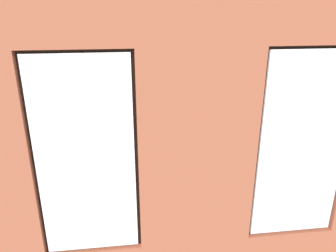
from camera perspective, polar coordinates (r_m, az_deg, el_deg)
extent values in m
cube|color=#99663D|center=(6.03, -0.56, -8.76)|extent=(6.66, 5.87, 0.10)
cube|color=#9E5138|center=(3.07, 5.07, -6.69)|extent=(1.09, 0.16, 3.01)
cube|color=#9E5138|center=(3.11, 24.96, 16.73)|extent=(0.90, 0.16, 0.43)
cube|color=white|center=(3.33, 22.31, -3.67)|extent=(0.84, 0.03, 1.85)
cube|color=#38281E|center=(3.38, 21.83, -3.26)|extent=(0.90, 0.04, 1.91)
cube|color=#9E5138|center=(2.69, -16.26, 17.43)|extent=(0.90, 0.16, 0.43)
cube|color=white|center=(2.94, -14.10, -5.93)|extent=(0.84, 0.03, 1.85)
cube|color=#38281E|center=(2.99, -13.98, -5.42)|extent=(0.90, 0.04, 1.91)
cube|color=#A87547|center=(3.62, 4.28, -18.19)|extent=(3.10, 0.24, 0.06)
cube|color=black|center=(3.02, 4.91, -0.38)|extent=(0.44, 0.03, 0.57)
cube|color=teal|center=(3.03, 4.85, -0.28)|extent=(0.38, 0.01, 0.51)
cube|color=black|center=(4.32, -9.68, -18.42)|extent=(1.73, 0.85, 0.42)
cube|color=black|center=(3.82, -10.21, -16.81)|extent=(1.73, 0.24, 0.38)
cube|color=black|center=(4.15, 0.87, -14.50)|extent=(0.22, 0.85, 0.24)
cube|color=black|center=(4.25, -20.55, -15.13)|extent=(0.22, 0.85, 0.24)
cube|color=black|center=(4.18, -5.32, -15.02)|extent=(0.59, 0.65, 0.12)
cube|color=black|center=(4.22, -14.44, -15.28)|extent=(0.59, 0.65, 0.12)
cube|color=black|center=(6.66, 19.19, -4.49)|extent=(0.97, 1.97, 0.42)
cube|color=black|center=(6.64, 22.18, -1.21)|extent=(0.36, 1.93, 0.38)
cube|color=black|center=(7.27, 17.02, 0.53)|extent=(0.86, 0.27, 0.24)
cube|color=black|center=(5.84, 22.62, -5.21)|extent=(0.86, 0.27, 0.24)
cube|color=black|center=(6.85, 18.01, -1.17)|extent=(0.69, 0.72, 0.12)
cube|color=black|center=(6.23, 20.39, -3.68)|extent=(0.69, 0.72, 0.12)
cube|color=#A87547|center=(6.26, -0.90, -2.88)|extent=(1.28, 0.90, 0.04)
cube|color=#A87547|center=(6.78, 3.62, -2.98)|extent=(0.07, 0.07, 0.39)
cube|color=#A87547|center=(6.67, -6.25, -3.49)|extent=(0.07, 0.07, 0.39)
cube|color=#A87547|center=(6.09, 5.00, -5.89)|extent=(0.07, 0.07, 0.39)
cube|color=#A87547|center=(5.97, -6.05, -6.52)|extent=(0.07, 0.07, 0.39)
cylinder|color=#4C4C51|center=(6.24, -0.90, -2.34)|extent=(0.07, 0.07, 0.09)
cylinder|color=#B7333D|center=(6.42, 2.06, -1.47)|extent=(0.08, 0.08, 0.13)
cylinder|color=#47423D|center=(6.33, -2.46, -2.04)|extent=(0.12, 0.12, 0.08)
sphere|color=#286B2D|center=(6.29, -2.48, -1.13)|extent=(0.14, 0.14, 0.14)
cube|color=#59595B|center=(6.10, -4.36, -3.29)|extent=(0.09, 0.18, 0.02)
cube|color=black|center=(6.14, 0.13, -3.07)|extent=(0.17, 0.13, 0.02)
cube|color=black|center=(6.12, -26.42, -7.46)|extent=(1.20, 0.42, 0.50)
cube|color=black|center=(6.01, -26.84, -5.14)|extent=(0.46, 0.20, 0.05)
cube|color=black|center=(5.99, -26.92, -4.66)|extent=(0.06, 0.04, 0.06)
cylinder|color=#47423D|center=(5.12, -23.96, -13.42)|extent=(0.32, 0.32, 0.39)
cylinder|color=brown|center=(4.89, -24.74, -8.92)|extent=(0.06, 0.06, 0.53)
cone|color=#286B2D|center=(4.61, -26.72, -4.54)|extent=(0.28, 0.39, 0.48)
cone|color=#286B2D|center=(4.60, -24.35, -4.21)|extent=(0.40, 0.28, 0.48)
cone|color=#286B2D|center=(4.72, -23.94, -3.57)|extent=(0.40, 0.31, 0.47)
cone|color=#286B2D|center=(4.83, -25.46, -3.31)|extent=(0.21, 0.41, 0.47)
cylinder|color=#47423D|center=(7.81, -19.90, -1.26)|extent=(0.29, 0.29, 0.32)
cylinder|color=brown|center=(7.71, -20.17, 0.86)|extent=(0.05, 0.05, 0.30)
cone|color=#286B2D|center=(7.61, -22.30, 3.69)|extent=(0.55, 0.19, 0.62)
cone|color=#286B2D|center=(7.38, -21.71, 2.80)|extent=(0.32, 0.63, 0.52)
cone|color=#286B2D|center=(7.38, -19.81, 3.54)|extent=(0.41, 0.50, 0.62)
cone|color=#286B2D|center=(7.58, -18.64, 3.96)|extent=(0.59, 0.21, 0.59)
cone|color=#286B2D|center=(7.74, -19.21, 4.30)|extent=(0.42, 0.52, 0.60)
cone|color=#286B2D|center=(7.79, -21.10, 4.29)|extent=(0.36, 0.51, 0.63)
cylinder|color=#9E5638|center=(7.76, 12.31, -1.22)|extent=(0.14, 0.14, 0.16)
cylinder|color=brown|center=(7.72, 12.38, -0.44)|extent=(0.02, 0.02, 0.06)
ellipsoid|color=#286B2D|center=(7.68, 12.44, 0.32)|extent=(0.24, 0.24, 0.16)
cylinder|color=brown|center=(4.32, -27.18, -17.12)|extent=(0.04, 0.04, 0.32)
cone|color=#337F38|center=(4.05, -25.96, -12.47)|extent=(0.46, 0.18, 0.59)
cone|color=#337F38|center=(4.29, -26.89, -11.48)|extent=(0.19, 0.55, 0.52)
cylinder|color=beige|center=(8.25, 15.11, 0.66)|extent=(0.37, 0.37, 0.38)
cylinder|color=brown|center=(8.13, 15.36, 3.18)|extent=(0.07, 0.07, 0.38)
cone|color=#337F38|center=(7.96, 14.29, 5.57)|extent=(0.47, 0.13, 0.42)
cone|color=#337F38|center=(7.84, 15.50, 5.18)|extent=(0.32, 0.49, 0.41)
cone|color=#337F38|center=(7.92, 16.55, 5.42)|extent=(0.31, 0.46, 0.45)
cone|color=#337F38|center=(8.15, 16.79, 5.62)|extent=(0.50, 0.21, 0.41)
cone|color=#337F38|center=(8.20, 16.00, 5.97)|extent=(0.39, 0.42, 0.45)
cone|color=#337F38|center=(8.14, 14.61, 5.97)|extent=(0.33, 0.46, 0.45)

